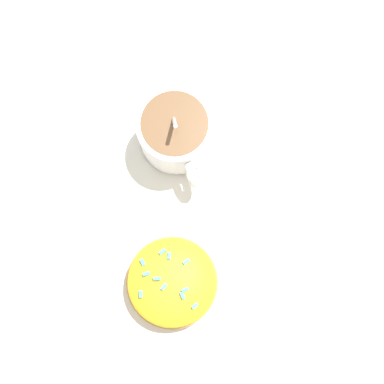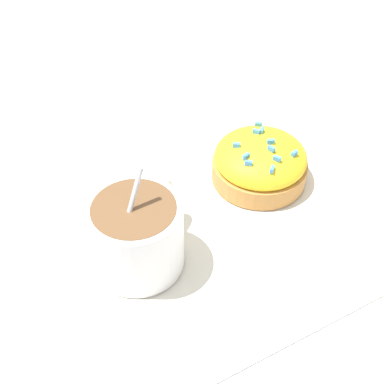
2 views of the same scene
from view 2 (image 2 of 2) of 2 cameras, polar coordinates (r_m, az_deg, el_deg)
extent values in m
plane|color=#B2B2B7|center=(0.50, 1.25, -2.97)|extent=(3.00, 3.00, 0.00)
cube|color=white|center=(0.50, 1.25, -2.85)|extent=(0.31, 0.32, 0.00)
cylinder|color=white|center=(0.44, -5.94, -4.68)|extent=(0.08, 0.08, 0.06)
cylinder|color=brown|center=(0.42, -6.20, -2.23)|extent=(0.07, 0.07, 0.01)
torus|color=white|center=(0.47, -3.31, -0.89)|extent=(0.04, 0.03, 0.04)
ellipsoid|color=silver|center=(0.47, -4.12, -5.10)|extent=(0.03, 0.02, 0.01)
cylinder|color=silver|center=(0.42, -7.07, -3.50)|extent=(0.05, 0.02, 0.09)
cylinder|color=#C18442|center=(0.54, 7.16, 2.35)|extent=(0.09, 0.09, 0.02)
ellipsoid|color=yellow|center=(0.53, 7.32, 3.73)|extent=(0.09, 0.09, 0.04)
cube|color=#4C99EA|center=(0.51, 4.77, 5.01)|extent=(0.01, 0.01, 0.00)
cube|color=#4C99EA|center=(0.50, 5.79, 3.82)|extent=(0.01, 0.00, 0.00)
cube|color=#4C99EA|center=(0.51, 8.41, 5.34)|extent=(0.01, 0.01, 0.00)
cube|color=#4C99EA|center=(0.50, 9.05, 3.54)|extent=(0.01, 0.01, 0.00)
cube|color=#4C99EA|center=(0.52, 6.87, 6.41)|extent=(0.01, 0.01, 0.00)
cube|color=#4C99EA|center=(0.49, 5.99, 3.14)|extent=(0.01, 0.01, 0.00)
cube|color=#4C99EA|center=(0.51, 10.86, 4.06)|extent=(0.01, 0.00, 0.00)
cube|color=#4C99EA|center=(0.53, 7.47, 6.53)|extent=(0.01, 0.01, 0.00)
cube|color=#4C99EA|center=(0.49, 8.55, 2.42)|extent=(0.01, 0.01, 0.00)
cube|color=#4C99EA|center=(0.51, 8.22, 4.79)|extent=(0.00, 0.01, 0.00)
cube|color=#4C99EA|center=(0.54, 7.11, 7.16)|extent=(0.01, 0.01, 0.00)
camera|label=1|loc=(0.47, 18.91, 69.96)|focal=50.00mm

